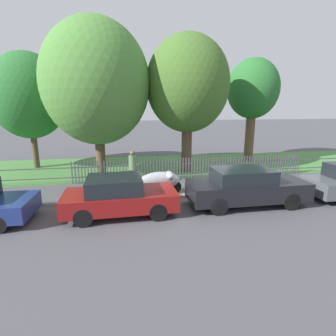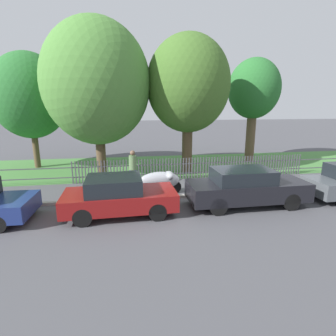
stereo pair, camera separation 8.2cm
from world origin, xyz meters
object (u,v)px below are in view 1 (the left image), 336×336
tree_nearest_kerb (29,96)px  tree_behind_motorcycle (96,83)px  parked_car_navy_estate (246,187)px  tree_mid_park (188,85)px  pedestrian_near_fence (133,167)px  tree_far_left (253,90)px  parked_car_black_saloon (119,196)px  covered_motorcycle (161,180)px

tree_nearest_kerb → tree_behind_motorcycle: (4.21, -2.65, 0.58)m
parked_car_navy_estate → tree_behind_motorcycle: 9.16m
parked_car_navy_estate → tree_nearest_kerb: (-10.14, 8.22, 3.62)m
tree_mid_park → pedestrian_near_fence: tree_mid_park is taller
tree_mid_park → pedestrian_near_fence: (-3.21, -2.53, -3.93)m
tree_far_left → pedestrian_near_fence: 10.29m
tree_far_left → parked_car_black_saloon: bearing=-137.7°
tree_nearest_kerb → parked_car_black_saloon: bearing=-57.6°
tree_nearest_kerb → pedestrian_near_fence: 8.50m
tree_mid_park → tree_far_left: (5.03, 2.30, -0.11)m
tree_nearest_kerb → pedestrian_near_fence: tree_nearest_kerb is taller
tree_nearest_kerb → tree_far_left: bearing=-1.2°
parked_car_navy_estate → tree_behind_motorcycle: (-5.94, 5.58, 4.20)m
tree_behind_motorcycle → pedestrian_near_fence: 4.95m
tree_far_left → tree_mid_park: bearing=-155.4°
tree_nearest_kerb → tree_mid_park: 9.48m
parked_car_black_saloon → tree_nearest_kerb: 10.53m
pedestrian_near_fence → covered_motorcycle: bearing=-2.9°
parked_car_black_saloon → parked_car_navy_estate: (4.86, 0.11, 0.05)m
tree_nearest_kerb → tree_mid_park: bearing=-15.9°
parked_car_navy_estate → pedestrian_near_fence: bearing=143.6°
tree_far_left → pedestrian_near_fence: tree_far_left is taller
tree_mid_park → tree_behind_motorcycle: bearing=-179.4°
tree_behind_motorcycle → covered_motorcycle: bearing=-52.6°
pedestrian_near_fence → tree_nearest_kerb: bearing=-177.2°
covered_motorcycle → pedestrian_near_fence: bearing=131.0°
parked_car_black_saloon → tree_nearest_kerb: size_ratio=0.58×
parked_car_black_saloon → pedestrian_near_fence: pedestrian_near_fence is taller
tree_mid_park → covered_motorcycle: bearing=-118.5°
covered_motorcycle → pedestrian_near_fence: pedestrian_near_fence is taller
parked_car_navy_estate → parked_car_black_saloon: bearing=-179.1°
parked_car_black_saloon → covered_motorcycle: parked_car_black_saloon is taller
tree_mid_park → tree_far_left: tree_mid_park is taller
parked_car_navy_estate → tree_behind_motorcycle: size_ratio=0.56×
parked_car_black_saloon → parked_car_navy_estate: 4.86m
parked_car_navy_estate → covered_motorcycle: parked_car_navy_estate is taller
parked_car_navy_estate → tree_nearest_kerb: tree_nearest_kerb is taller
parked_car_navy_estate → tree_behind_motorcycle: tree_behind_motorcycle is taller
parked_car_navy_estate → covered_motorcycle: size_ratio=2.36×
parked_car_black_saloon → tree_far_left: bearing=40.7°
tree_nearest_kerb → tree_behind_motorcycle: 5.00m
covered_motorcycle → tree_behind_motorcycle: bearing=125.2°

